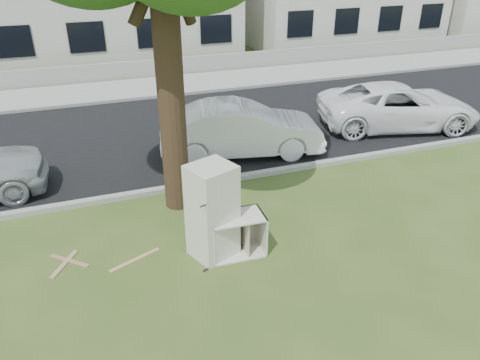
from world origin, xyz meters
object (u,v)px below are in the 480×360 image
object	(u,v)px
car_right	(398,106)
car_center	(241,129)
cabinet	(236,235)
fridge	(212,212)

from	to	relation	value
car_right	car_center	bearing A→B (deg)	107.82
cabinet	car_right	distance (m)	8.13
fridge	car_center	size ratio (longest dim) A/B	0.42
car_center	car_right	xyz separation A→B (m)	(5.17, 0.30, -0.04)
car_center	car_right	distance (m)	5.18
fridge	car_center	world-z (taller)	fridge
fridge	car_right	size ratio (longest dim) A/B	0.37
cabinet	car_right	world-z (taller)	car_right
cabinet	car_right	size ratio (longest dim) A/B	0.21
car_center	fridge	bearing A→B (deg)	165.23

